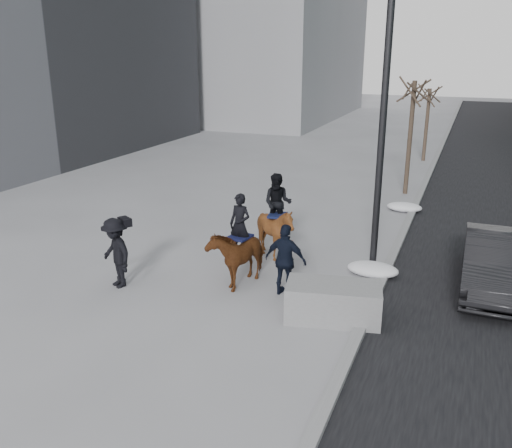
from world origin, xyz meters
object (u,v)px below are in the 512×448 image
at_px(planter, 333,302).
at_px(mounted_left, 238,251).
at_px(car_near, 495,262).
at_px(mounted_right, 276,226).

bearing_deg(planter, mounted_left, 159.01).
distance_m(car_near, mounted_right, 5.61).
distance_m(planter, mounted_right, 3.77).
xyz_separation_m(planter, mounted_left, (-2.70, 1.04, 0.44)).
height_order(mounted_left, mounted_right, mounted_right).
bearing_deg(car_near, planter, -137.61).
distance_m(planter, car_near, 4.42).
relative_size(planter, car_near, 0.48).
relative_size(planter, mounted_left, 0.90).
xyz_separation_m(car_near, mounted_left, (-5.93, -1.95, 0.15)).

